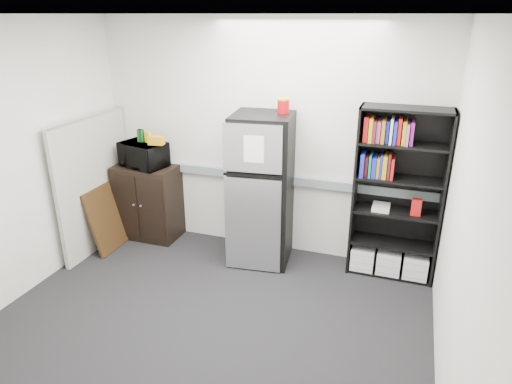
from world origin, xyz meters
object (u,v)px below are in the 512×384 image
Objects in this scene: cubicle_partition at (95,184)px; bookshelf at (397,197)px; refrigerator at (262,190)px; microwave at (143,155)px; cabinet at (148,201)px.

bookshelf is at bearing 8.06° from cubicle_partition.
refrigerator is (1.99, 0.34, 0.04)m from cubicle_partition.
bookshelf reaches higher than microwave.
bookshelf is 3.46m from cubicle_partition.
bookshelf is 1.45m from refrigerator.
cubicle_partition reaches higher than cabinet.
cubicle_partition is at bearing -171.94° from bookshelf.
bookshelf is 1.14× the size of cubicle_partition.
cubicle_partition is 2.98× the size of microwave.
microwave reaches higher than cabinet.
refrigerator is at bearing -2.96° from cabinet.
microwave is at bearing -90.00° from cabinet.
cubicle_partition is 0.95× the size of refrigerator.
cubicle_partition is at bearing -136.01° from cabinet.
bookshelf is 1.95× the size of cabinet.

